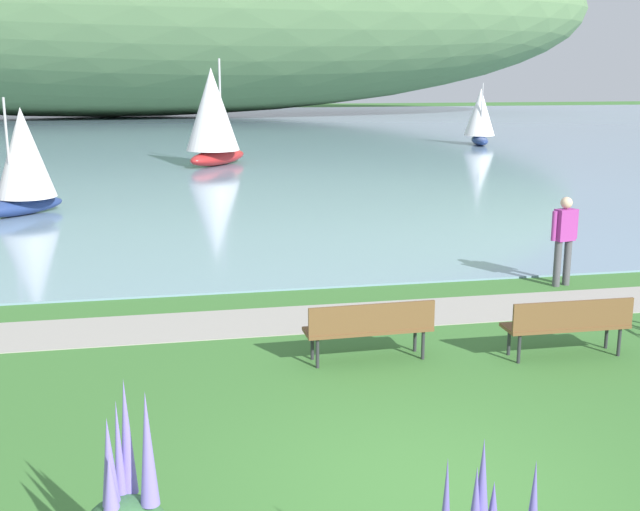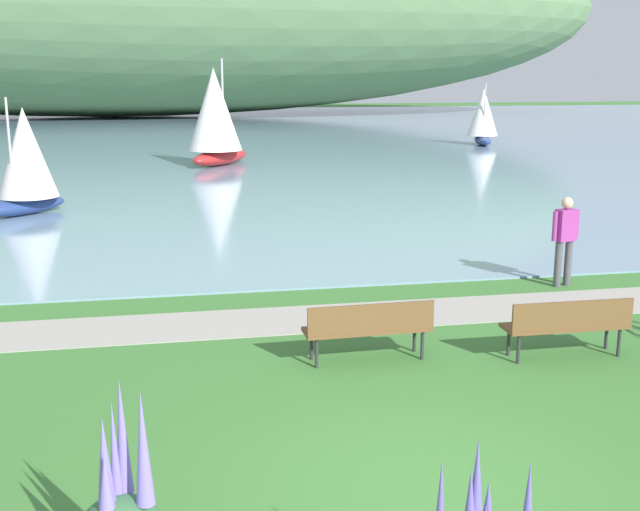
{
  "view_description": "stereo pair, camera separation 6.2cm",
  "coord_description": "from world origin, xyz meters",
  "px_view_note": "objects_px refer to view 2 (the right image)",
  "views": [
    {
      "loc": [
        -2.4,
        -6.63,
        3.95
      ],
      "look_at": [
        0.09,
        5.92,
        1.0
      ],
      "focal_mm": 44.32,
      "sensor_mm": 36.0,
      "label": 1
    },
    {
      "loc": [
        -2.34,
        -6.64,
        3.95
      ],
      "look_at": [
        0.09,
        5.92,
        1.0
      ],
      "focal_mm": 44.32,
      "sensor_mm": 36.0,
      "label": 2
    }
  ],
  "objects_px": {
    "person_at_shoreline": "(565,236)",
    "sailboat_toward_hillside": "(483,116)",
    "park_bench_near_camera": "(568,323)",
    "park_bench_further_along": "(369,326)",
    "sailboat_nearest_to_shore": "(25,160)",
    "sailboat_mid_bay": "(215,116)"
  },
  "relations": [
    {
      "from": "park_bench_near_camera",
      "to": "sailboat_mid_bay",
      "type": "xyz_separation_m",
      "value": [
        -3.34,
        24.88,
        1.66
      ]
    },
    {
      "from": "park_bench_near_camera",
      "to": "sailboat_nearest_to_shore",
      "type": "relative_size",
      "value": 0.55
    },
    {
      "from": "sailboat_mid_bay",
      "to": "sailboat_toward_hillside",
      "type": "height_order",
      "value": "sailboat_mid_bay"
    },
    {
      "from": "sailboat_nearest_to_shore",
      "to": "sailboat_toward_hillside",
      "type": "distance_m",
      "value": 28.58
    },
    {
      "from": "park_bench_further_along",
      "to": "person_at_shoreline",
      "type": "relative_size",
      "value": 1.06
    },
    {
      "from": "park_bench_further_along",
      "to": "person_at_shoreline",
      "type": "distance_m",
      "value": 5.67
    },
    {
      "from": "park_bench_near_camera",
      "to": "person_at_shoreline",
      "type": "distance_m",
      "value": 4.1
    },
    {
      "from": "sailboat_mid_bay",
      "to": "park_bench_near_camera",
      "type": "bearing_deg",
      "value": -82.35
    },
    {
      "from": "sailboat_mid_bay",
      "to": "park_bench_further_along",
      "type": "bearing_deg",
      "value": -88.72
    },
    {
      "from": "person_at_shoreline",
      "to": "sailboat_toward_hillside",
      "type": "height_order",
      "value": "sailboat_toward_hillside"
    },
    {
      "from": "park_bench_further_along",
      "to": "sailboat_toward_hillside",
      "type": "relative_size",
      "value": 0.53
    },
    {
      "from": "park_bench_further_along",
      "to": "person_at_shoreline",
      "type": "height_order",
      "value": "person_at_shoreline"
    },
    {
      "from": "person_at_shoreline",
      "to": "park_bench_further_along",
      "type": "bearing_deg",
      "value": -145.08
    },
    {
      "from": "park_bench_further_along",
      "to": "sailboat_nearest_to_shore",
      "type": "bearing_deg",
      "value": 116.41
    },
    {
      "from": "person_at_shoreline",
      "to": "sailboat_mid_bay",
      "type": "bearing_deg",
      "value": 103.71
    },
    {
      "from": "sailboat_nearest_to_shore",
      "to": "sailboat_mid_bay",
      "type": "height_order",
      "value": "sailboat_mid_bay"
    },
    {
      "from": "park_bench_further_along",
      "to": "person_at_shoreline",
      "type": "bearing_deg",
      "value": 34.92
    },
    {
      "from": "person_at_shoreline",
      "to": "sailboat_toward_hillside",
      "type": "distance_m",
      "value": 30.68
    },
    {
      "from": "park_bench_further_along",
      "to": "sailboat_nearest_to_shore",
      "type": "relative_size",
      "value": 0.55
    },
    {
      "from": "sailboat_mid_bay",
      "to": "sailboat_toward_hillside",
      "type": "distance_m",
      "value": 17.22
    },
    {
      "from": "park_bench_further_along",
      "to": "person_at_shoreline",
      "type": "xyz_separation_m",
      "value": [
        4.64,
        3.24,
        0.46
      ]
    },
    {
      "from": "person_at_shoreline",
      "to": "sailboat_nearest_to_shore",
      "type": "distance_m",
      "value": 15.08
    }
  ]
}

